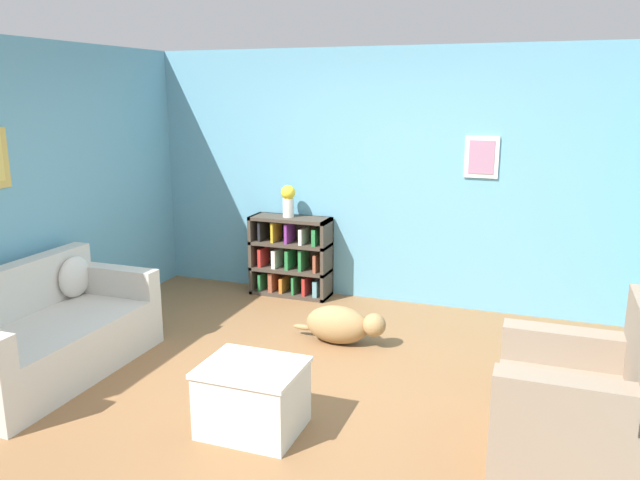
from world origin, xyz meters
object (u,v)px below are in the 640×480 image
bookshelf (291,257)px  vase (288,199)px  couch (43,336)px  dog (342,325)px  coffee_table (252,396)px  recliner_chair (585,408)px

bookshelf → vase: vase is taller
couch → dog: bearing=34.1°
coffee_table → dog: 1.58m
recliner_chair → vase: vase is taller
dog → couch: bearing=-145.9°
couch → dog: size_ratio=1.99×
bookshelf → dog: 1.49m
recliner_chair → dog: 2.28m
coffee_table → bookshelf: bearing=107.5°
dog → vase: (-0.96, 1.11, 0.88)m
bookshelf → vase: size_ratio=2.53×
recliner_chair → dog: (-1.91, 1.24, -0.19)m
bookshelf → recliner_chair: size_ratio=0.86×
vase → bookshelf: bearing=38.1°
bookshelf → vase: (-0.02, -0.02, 0.64)m
dog → coffee_table: bearing=-93.4°
couch → bookshelf: bearing=66.8°
bookshelf → dog: size_ratio=0.99×
couch → dog: 2.42m
recliner_chair → coffee_table: size_ratio=1.57×
recliner_chair → dog: size_ratio=1.16×
couch → vase: vase is taller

